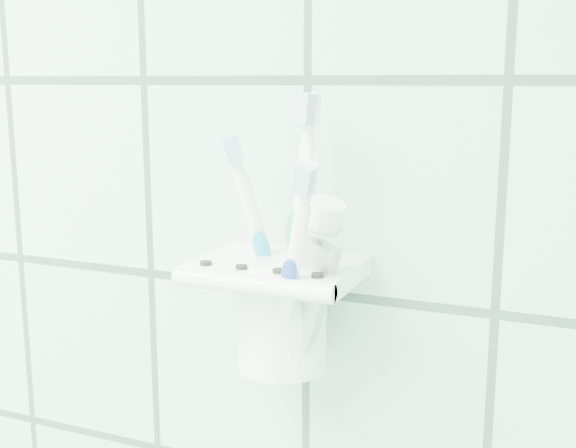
# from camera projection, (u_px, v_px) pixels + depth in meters

# --- Properties ---
(holder_bracket) EXTENTS (0.13, 0.11, 0.04)m
(holder_bracket) POSITION_uv_depth(u_px,v_px,m) (278.00, 271.00, 0.60)
(holder_bracket) COLOR white
(holder_bracket) RESTS_ON wall_back
(cup) EXTENTS (0.08, 0.08, 0.10)m
(cup) POSITION_uv_depth(u_px,v_px,m) (282.00, 307.00, 0.61)
(cup) COLOR white
(cup) RESTS_ON holder_bracket
(toothbrush_pink) EXTENTS (0.05, 0.04, 0.20)m
(toothbrush_pink) POSITION_uv_depth(u_px,v_px,m) (291.00, 243.00, 0.61)
(toothbrush_pink) COLOR white
(toothbrush_pink) RESTS_ON cup
(toothbrush_blue) EXTENTS (0.03, 0.04, 0.22)m
(toothbrush_blue) POSITION_uv_depth(u_px,v_px,m) (284.00, 232.00, 0.58)
(toothbrush_blue) COLOR white
(toothbrush_blue) RESTS_ON cup
(toothbrush_orange) EXTENTS (0.06, 0.06, 0.19)m
(toothbrush_orange) POSITION_uv_depth(u_px,v_px,m) (277.00, 251.00, 0.58)
(toothbrush_orange) COLOR white
(toothbrush_orange) RESTS_ON cup
(toothpaste_tube) EXTENTS (0.07, 0.04, 0.16)m
(toothpaste_tube) POSITION_uv_depth(u_px,v_px,m) (286.00, 262.00, 0.59)
(toothpaste_tube) COLOR silver
(toothpaste_tube) RESTS_ON cup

